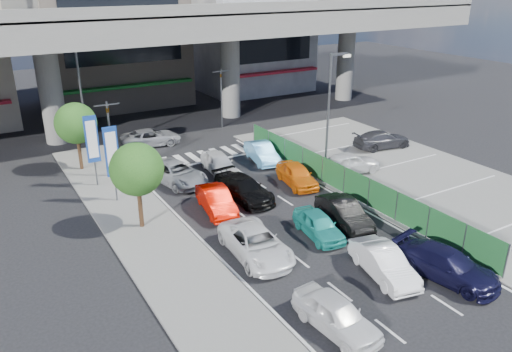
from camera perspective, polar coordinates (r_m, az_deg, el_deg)
ground at (r=27.24m, az=4.06°, el=-5.82°), size 120.00×120.00×0.00m
parking_lot at (r=35.37m, az=17.03°, el=0.01°), size 12.00×28.00×0.06m
sidewalk_left at (r=27.72m, az=-12.87°, el=-5.70°), size 4.00×30.00×0.12m
fence_run at (r=30.59m, az=11.25°, el=-1.11°), size 0.16×22.00×1.80m
expressway at (r=44.13m, az=-12.69°, el=16.37°), size 64.00×14.00×10.75m
building_center at (r=54.72m, az=-16.42°, el=15.67°), size 14.00×10.90×15.00m
building_east at (r=60.07m, az=-0.62°, el=15.56°), size 12.00×10.90×12.00m
traffic_light_left at (r=33.77m, az=-16.49°, el=6.06°), size 1.60×1.24×5.20m
traffic_light_right at (r=44.17m, az=-4.02°, el=10.49°), size 1.60×1.24×5.20m
street_lamp_right at (r=34.17m, az=8.56°, el=8.34°), size 1.65×0.22×8.00m
street_lamp_left at (r=39.26m, az=-19.13°, el=9.15°), size 1.65×0.22×8.00m
signboard_near at (r=30.07m, az=-16.14°, el=2.43°), size 0.80×0.14×4.70m
signboard_far at (r=32.77m, az=-18.22°, el=3.79°), size 0.80×0.14×4.70m
tree_near at (r=26.37m, az=-13.47°, el=0.72°), size 2.80×2.80×4.80m
tree_far at (r=35.96m, az=-19.91°, el=5.67°), size 2.80×2.80×4.80m
van_white_back_left at (r=19.92m, az=9.16°, el=-15.38°), size 1.90×4.07×1.35m
hatch_white_back_mid at (r=23.43m, az=14.40°, el=-9.59°), size 2.25×4.32×1.35m
minivan_navy_back at (r=24.12m, az=20.93°, el=-9.43°), size 2.89×5.05×1.38m
sedan_white_mid_left at (r=24.20m, az=-0.01°, el=-7.72°), size 2.65×5.10×1.37m
taxi_teal_mid at (r=26.22m, az=7.17°, el=-5.54°), size 2.02×3.91×1.27m
hatch_black_mid_right at (r=27.56m, az=10.03°, el=-4.17°), size 2.09×4.36×1.38m
taxi_orange_left at (r=28.69m, az=-4.57°, el=-2.82°), size 2.07×4.31×1.36m
sedan_black_mid at (r=30.18m, az=-1.43°, el=-1.43°), size 2.42×4.93×1.38m
taxi_orange_right at (r=32.36m, az=4.69°, el=0.15°), size 2.34×4.28×1.38m
wagon_silver_front_left at (r=32.98m, az=-9.12°, el=0.37°), size 3.32×5.35×1.38m
sedan_white_front_mid at (r=34.39m, az=-4.26°, el=1.50°), size 2.06×4.20×1.38m
kei_truck_front_right at (r=36.34m, az=0.68°, el=2.70°), size 2.23×4.39×1.38m
crossing_wagon_silver at (r=40.75m, az=-11.95°, el=4.32°), size 4.99×2.76×1.32m
parked_sedan_white at (r=34.61m, az=10.65°, el=1.49°), size 4.52×2.34×1.47m
parked_sedan_dgrey at (r=40.37m, az=14.20°, el=4.06°), size 4.86×2.55×1.34m
traffic_cone at (r=34.62m, az=9.46°, el=0.97°), size 0.41×0.41×0.77m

